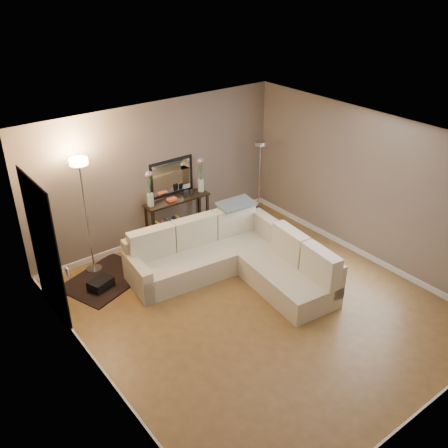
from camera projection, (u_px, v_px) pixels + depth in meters
floor at (256, 307)px, 7.66m from camera, size 5.00×5.50×0.01m
ceiling at (262, 145)px, 6.42m from camera, size 5.00×5.50×0.01m
wall_back at (158, 173)px, 8.97m from camera, size 5.00×0.02×2.60m
wall_front at (435, 337)px, 5.11m from camera, size 5.00×0.02×2.60m
wall_left at (92, 298)px, 5.69m from camera, size 0.02×5.50×2.60m
wall_right at (371, 188)px, 8.38m from camera, size 0.02×5.50×2.60m
baseboard_back at (163, 234)px, 9.54m from camera, size 5.00×0.03×0.10m
baseboard_front at (411, 420)px, 5.72m from camera, size 5.00×0.03×0.10m
baseboard_left at (107, 377)px, 6.30m from camera, size 0.03×5.50×0.10m
baseboard_right at (361, 252)px, 8.96m from camera, size 0.03×5.50×0.10m
doorway at (45, 251)px, 6.99m from camera, size 0.02×1.20×2.20m
switch_plate at (67, 272)px, 6.35m from camera, size 0.02×0.08×0.12m
sectional_sofa at (233, 257)px, 8.28m from camera, size 2.66×2.74×0.91m
throw_blanket at (236, 204)px, 8.67m from camera, size 0.67×0.42×0.09m
console_table at (174, 216)px, 9.36m from camera, size 1.29×0.38×0.79m
leaning_mirror at (171, 177)px, 9.18m from camera, size 0.90×0.07×0.71m
table_decor at (177, 197)px, 9.19m from camera, size 0.54×0.12×0.13m
flower_vase_left at (150, 191)px, 8.82m from camera, size 0.15×0.12×0.67m
flower_vase_right at (201, 177)px, 9.38m from camera, size 0.15×0.12×0.67m
floor_lamp_lit at (83, 194)px, 7.88m from camera, size 0.36×0.36×2.02m
floor_lamp_unlit at (260, 165)px, 9.74m from camera, size 0.25×0.25×1.62m
charcoal_rug at (106, 279)px, 8.29m from camera, size 1.57×1.37×0.02m
black_bag at (101, 286)px, 8.05m from camera, size 0.44×0.37×0.24m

